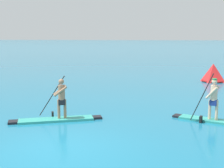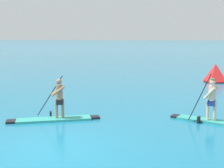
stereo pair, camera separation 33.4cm
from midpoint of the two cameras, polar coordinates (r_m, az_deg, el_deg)
ground at (r=9.76m, az=-10.62°, el=-11.16°), size 440.00×440.00×0.00m
paddleboarder_mid_center at (r=12.60m, az=-10.54°, el=-4.97°), size 3.51×1.65×1.77m
paddleboarder_far_right at (r=12.79m, az=16.60°, el=-4.54°), size 2.80×1.49×1.99m
race_marker_buoy at (r=23.81m, az=17.34°, el=1.79°), size 1.78×1.78×1.31m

